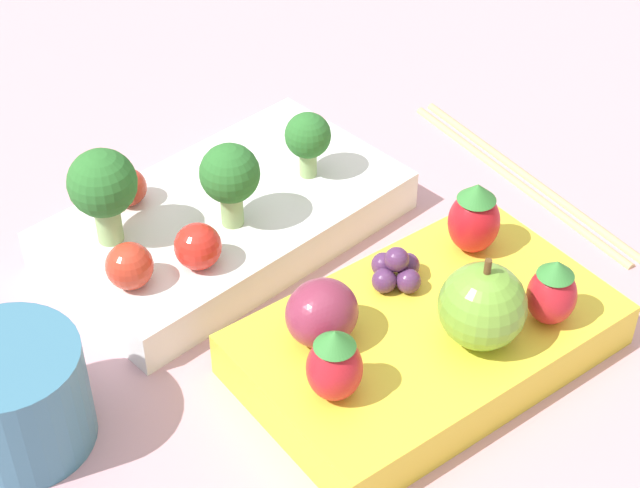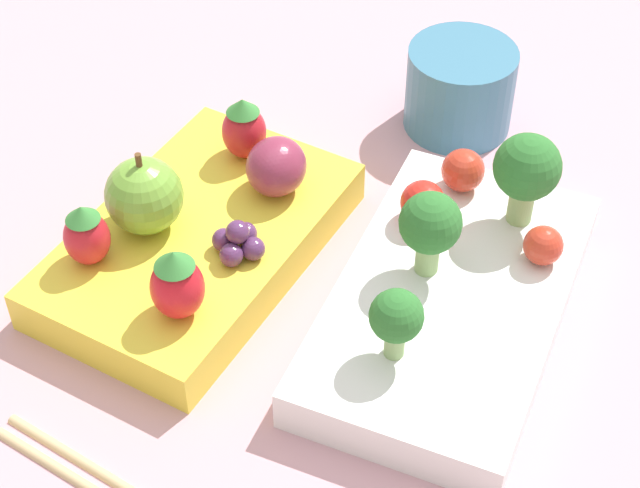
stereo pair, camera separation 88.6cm
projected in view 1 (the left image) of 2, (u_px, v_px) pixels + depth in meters
ground_plane at (320, 293)px, 0.63m from camera, size 4.00×4.00×0.00m
bento_box_savoury at (227, 220)px, 0.66m from camera, size 0.22×0.13×0.03m
bento_box_fruit at (426, 339)px, 0.58m from camera, size 0.21×0.15×0.03m
broccoli_floret_0 at (230, 176)px, 0.62m from camera, size 0.04×0.04×0.05m
broccoli_floret_1 at (103, 186)px, 0.60m from camera, size 0.04×0.04×0.06m
broccoli_floret_2 at (308, 138)px, 0.66m from camera, size 0.03×0.03×0.04m
cherry_tomato_0 at (198, 246)px, 0.60m from camera, size 0.03×0.03×0.03m
cherry_tomato_1 at (129, 266)px, 0.59m from camera, size 0.03×0.03×0.03m
cherry_tomato_2 at (128, 187)px, 0.65m from camera, size 0.02×0.02×0.02m
apple at (483, 306)px, 0.55m from camera, size 0.05×0.05×0.05m
strawberry_0 at (335, 364)px, 0.52m from camera, size 0.03×0.03×0.04m
strawberry_1 at (474, 218)px, 0.61m from camera, size 0.03×0.03×0.05m
strawberry_2 at (552, 292)px, 0.56m from camera, size 0.03×0.03×0.04m
plum at (322, 313)px, 0.55m from camera, size 0.04×0.04×0.04m
grape_cluster at (396, 270)px, 0.59m from camera, size 0.03×0.03×0.02m
drinking_cup at (14, 397)px, 0.53m from camera, size 0.07×0.07×0.06m
chopsticks_pair at (522, 176)px, 0.72m from camera, size 0.05×0.21×0.01m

